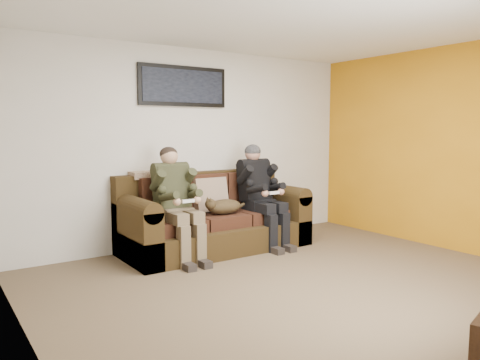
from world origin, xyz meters
TOP-DOWN VIEW (x-y plane):
  - floor at (0.00, 0.00)m, footprint 5.00×5.00m
  - ceiling at (0.00, 0.00)m, footprint 5.00×5.00m
  - wall_back at (0.00, 2.25)m, footprint 5.00×0.00m
  - wall_left at (-2.50, 0.00)m, footprint 0.00×4.50m
  - wall_right at (2.50, 0.00)m, footprint 0.00×4.50m
  - accent_wall_right at (2.49, 0.00)m, footprint 0.00×4.50m
  - sofa at (-0.00, 1.84)m, footprint 2.39×1.03m
  - throw_pillow at (-0.00, 1.88)m, footprint 0.46×0.22m
  - throw_blanket at (-0.73, 2.14)m, footprint 0.49×0.24m
  - person_left at (-0.62, 1.63)m, footprint 0.51×0.87m
  - person_right at (0.62, 1.63)m, footprint 0.51×0.86m
  - cat at (0.02, 1.61)m, footprint 0.66×0.26m
  - framed_poster at (-0.20, 2.22)m, footprint 1.25×0.05m

SIDE VIEW (x-z plane):
  - floor at x=0.00m, z-range 0.00..0.00m
  - sofa at x=0.00m, z-range -0.12..0.86m
  - cat at x=0.02m, z-range 0.46..0.70m
  - throw_pillow at x=0.00m, z-range 0.47..0.92m
  - person_left at x=-0.62m, z-range 0.09..1.43m
  - person_right at x=0.62m, z-range 0.09..1.43m
  - throw_blanket at x=-0.73m, z-range 0.93..1.02m
  - wall_back at x=0.00m, z-range -1.20..3.80m
  - wall_left at x=-2.50m, z-range -0.95..3.55m
  - wall_right at x=2.50m, z-range -0.95..3.55m
  - accent_wall_right at x=2.49m, z-range -0.95..3.55m
  - framed_poster at x=-0.20m, z-range 1.84..2.36m
  - ceiling at x=0.00m, z-range 2.60..2.60m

